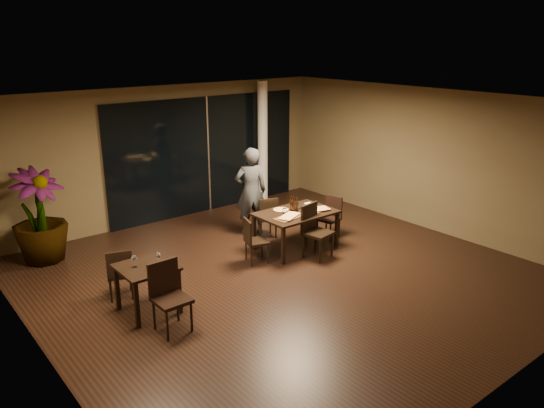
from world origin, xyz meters
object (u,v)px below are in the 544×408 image
(side_table, at_px, (147,274))
(chair_main_far, at_px, (267,215))
(potted_plant, at_px, (39,216))
(diner, at_px, (251,191))
(chair_main_near, at_px, (314,228))
(bottle_b, at_px, (297,205))
(bottle_c, at_px, (291,204))
(main_table, at_px, (296,216))
(chair_main_left, at_px, (253,238))
(chair_side_near, at_px, (168,292))
(chair_main_right, at_px, (331,215))
(chair_side_far, at_px, (120,271))
(bottle_a, at_px, (293,205))

(side_table, height_order, chair_main_far, chair_main_far)
(potted_plant, bearing_deg, diner, -18.15)
(chair_main_near, bearing_deg, side_table, 168.88)
(bottle_b, height_order, bottle_c, bottle_c)
(main_table, relative_size, chair_main_near, 1.47)
(main_table, distance_m, diner, 1.26)
(side_table, bearing_deg, chair_main_far, 21.36)
(chair_main_left, xyz_separation_m, diner, (0.89, 1.24, 0.45))
(main_table, distance_m, bottle_b, 0.22)
(side_table, relative_size, chair_side_near, 0.79)
(chair_main_near, distance_m, chair_side_near, 3.45)
(chair_main_right, bearing_deg, bottle_c, -107.38)
(chair_main_near, height_order, chair_side_near, chair_main_near)
(side_table, height_order, chair_side_near, chair_side_near)
(chair_main_far, relative_size, chair_side_far, 1.03)
(chair_side_far, bearing_deg, chair_main_right, -162.83)
(chair_side_near, height_order, bottle_a, bottle_a)
(side_table, xyz_separation_m, chair_side_far, (-0.16, 0.64, -0.15))
(chair_main_left, xyz_separation_m, bottle_b, (1.10, 0.04, 0.42))
(chair_main_far, height_order, chair_main_left, chair_main_far)
(chair_main_far, distance_m, diner, 0.61)
(main_table, distance_m, chair_main_near, 0.52)
(chair_side_far, bearing_deg, side_table, 122.36)
(main_table, bearing_deg, bottle_a, 154.66)
(chair_main_left, relative_size, chair_side_near, 0.84)
(chair_main_near, bearing_deg, bottle_a, 85.05)
(chair_main_left, distance_m, potted_plant, 3.92)
(chair_main_near, height_order, chair_main_right, chair_main_near)
(potted_plant, height_order, bottle_c, potted_plant)
(side_table, height_order, chair_side_far, chair_side_far)
(diner, bearing_deg, chair_main_left, 77.09)
(chair_main_far, bearing_deg, side_table, 39.44)
(chair_main_far, xyz_separation_m, potted_plant, (-3.96, 1.69, 0.39))
(main_table, height_order, chair_side_near, chair_side_near)
(chair_side_near, distance_m, diner, 3.99)
(chair_main_right, height_order, bottle_b, bottle_b)
(chair_main_near, distance_m, potted_plant, 5.06)
(chair_main_right, bearing_deg, diner, -147.14)
(potted_plant, bearing_deg, chair_main_far, -23.17)
(chair_main_far, xyz_separation_m, diner, (-0.09, 0.42, 0.43))
(potted_plant, bearing_deg, side_table, -77.68)
(main_table, bearing_deg, chair_main_left, -178.54)
(chair_side_far, relative_size, bottle_a, 2.89)
(chair_main_right, relative_size, diner, 0.46)
(chair_main_near, bearing_deg, bottle_b, 76.47)
(side_table, relative_size, bottle_c, 2.78)
(chair_main_far, height_order, bottle_a, bottle_a)
(main_table, distance_m, bottle_a, 0.23)
(main_table, height_order, potted_plant, potted_plant)
(chair_main_right, distance_m, bottle_a, 1.11)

